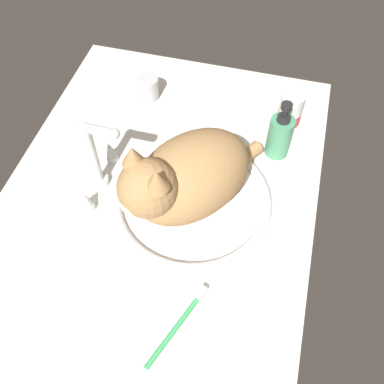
{
  "coord_description": "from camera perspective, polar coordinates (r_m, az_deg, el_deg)",
  "views": [
    {
      "loc": [
        -47.64,
        -21.31,
        83.19
      ],
      "look_at": [
        4.59,
        -7.73,
        7.0
      ],
      "focal_mm": 41.0,
      "sensor_mm": 36.0,
      "label": 1
    }
  ],
  "objects": [
    {
      "name": "faucet",
      "position": [
        0.96,
        -12.22,
        3.7
      ],
      "size": [
        17.7,
        9.23,
        19.03
      ],
      "color": "silver",
      "rests_on": "countertop"
    },
    {
      "name": "pill_bottle",
      "position": [
        1.11,
        12.61,
        10.12
      ],
      "size": [
        5.82,
        5.82,
        10.22
      ],
      "color": "white",
      "rests_on": "countertop"
    },
    {
      "name": "countertop",
      "position": [
        0.97,
        -5.12,
        -3.09
      ],
      "size": [
        103.1,
        69.12,
        3.0
      ],
      "primitive_type": "cube",
      "color": "silver",
      "rests_on": "ground"
    },
    {
      "name": "cat",
      "position": [
        0.87,
        -1.16,
        1.74
      ],
      "size": [
        33.48,
        30.23,
        21.22
      ],
      "color": "tan",
      "rests_on": "sink_basin"
    },
    {
      "name": "soap_pump_bottle",
      "position": [
        1.03,
        11.35,
        7.24
      ],
      "size": [
        5.57,
        5.57,
        15.39
      ],
      "color": "#4C9E70",
      "rests_on": "countertop"
    },
    {
      "name": "sink_basin",
      "position": [
        0.96,
        0.0,
        -1.06
      ],
      "size": [
        34.89,
        34.89,
        2.15
      ],
      "color": "white",
      "rests_on": "countertop"
    },
    {
      "name": "metal_jar",
      "position": [
        1.17,
        -5.69,
        13.31
      ],
      "size": [
        5.36,
        5.36,
        6.22
      ],
      "color": "#B2B5BA",
      "rests_on": "countertop"
    },
    {
      "name": "toothbrush",
      "position": [
        0.84,
        -1.78,
        -16.84
      ],
      "size": [
        17.2,
        7.58,
        1.7
      ],
      "color": "#3FB266",
      "rests_on": "countertop"
    }
  ]
}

